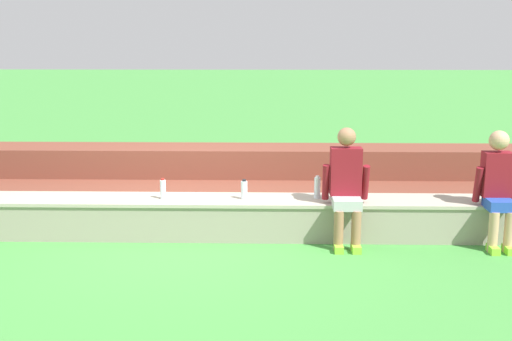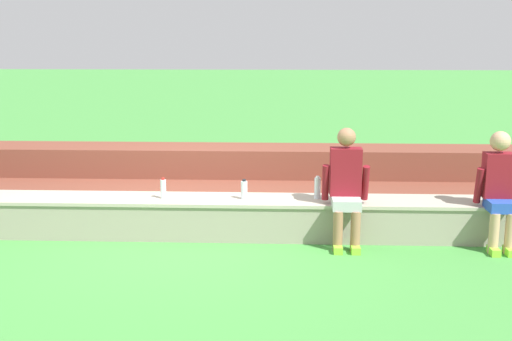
{
  "view_description": "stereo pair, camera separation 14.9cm",
  "coord_description": "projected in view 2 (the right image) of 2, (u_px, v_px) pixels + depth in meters",
  "views": [
    {
      "loc": [
        1.05,
        -7.15,
        2.38
      ],
      "look_at": [
        0.88,
        0.29,
        0.81
      ],
      "focal_mm": 44.97,
      "sensor_mm": 36.0,
      "label": 1
    },
    {
      "loc": [
        1.2,
        -7.15,
        2.38
      ],
      "look_at": [
        0.88,
        0.29,
        0.81
      ],
      "focal_mm": 44.97,
      "sensor_mm": 36.0,
      "label": 2
    }
  ],
  "objects": [
    {
      "name": "person_left_of_center",
      "position": [
        346.0,
        185.0,
        7.31
      ],
      "size": [
        0.54,
        0.57,
        1.36
      ],
      "color": "#996B4C",
      "rests_on": "ground"
    },
    {
      "name": "water_bottle_mid_right",
      "position": [
        163.0,
        189.0,
        7.67
      ],
      "size": [
        0.07,
        0.07,
        0.25
      ],
      "color": "silver",
      "rests_on": "stone_seating_wall"
    },
    {
      "name": "stone_seating_wall",
      "position": [
        183.0,
        215.0,
        7.76
      ],
      "size": [
        9.14,
        0.63,
        0.47
      ],
      "color": "gray",
      "rests_on": "ground"
    },
    {
      "name": "brick_bleachers",
      "position": [
        198.0,
        182.0,
        9.11
      ],
      "size": [
        10.78,
        1.52,
        0.82
      ],
      "color": "brown",
      "rests_on": "ground"
    },
    {
      "name": "water_bottle_center_gap",
      "position": [
        317.0,
        188.0,
        7.67
      ],
      "size": [
        0.08,
        0.08,
        0.27
      ],
      "color": "silver",
      "rests_on": "stone_seating_wall"
    },
    {
      "name": "person_center",
      "position": [
        499.0,
        187.0,
        7.21
      ],
      "size": [
        0.5,
        0.55,
        1.34
      ],
      "color": "tan",
      "rests_on": "ground"
    },
    {
      "name": "ground_plane",
      "position": [
        180.0,
        243.0,
        7.53
      ],
      "size": [
        80.0,
        80.0,
        0.0
      ],
      "primitive_type": "plane",
      "color": "#428E3D"
    },
    {
      "name": "water_bottle_near_left",
      "position": [
        244.0,
        190.0,
        7.64
      ],
      "size": [
        0.08,
        0.08,
        0.24
      ],
      "color": "silver",
      "rests_on": "stone_seating_wall"
    }
  ]
}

